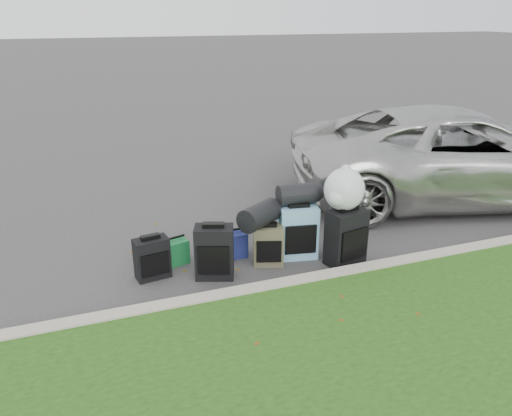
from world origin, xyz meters
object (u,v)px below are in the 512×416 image
object	(u,v)px
suv	(459,154)
suitcase_teal	(298,232)
suitcase_olive	(268,245)
tote_green	(176,252)
suitcase_large_black_left	(214,252)
suitcase_large_black_right	(346,237)
suitcase_small_black	(152,258)
tote_navy	(234,244)

from	to	relation	value
suv	suitcase_teal	size ratio (longest dim) A/B	7.95
suitcase_olive	tote_green	world-z (taller)	suitcase_olive
suitcase_large_black_left	suitcase_olive	distance (m)	0.71
suitcase_large_black_left	suitcase_teal	bearing A→B (deg)	26.72
suitcase_large_black_right	suitcase_large_black_left	bearing A→B (deg)	160.29
suitcase_olive	tote_green	size ratio (longest dim) A/B	1.65
suitcase_large_black_right	suv	bearing A→B (deg)	15.13
suv	suitcase_large_black_left	distance (m)	4.63
suitcase_olive	suitcase_small_black	bearing A→B (deg)	-168.22
tote_green	tote_navy	distance (m)	0.72
suv	suitcase_olive	xyz separation A→B (m)	(-3.74, -1.13, -0.49)
suitcase_large_black_left	suitcase_teal	size ratio (longest dim) A/B	0.94
suitcase_large_black_right	tote_navy	bearing A→B (deg)	140.20
suitcase_large_black_right	tote_green	world-z (taller)	suitcase_large_black_right
suitcase_small_black	suitcase_large_black_left	distance (m)	0.72
suv	tote_navy	bearing A→B (deg)	116.29
suitcase_small_black	suitcase_olive	bearing A→B (deg)	-14.79
suitcase_teal	tote_green	world-z (taller)	suitcase_teal
suv	suitcase_large_black_left	world-z (taller)	suv
suitcase_large_black_left	tote_green	distance (m)	0.63
suitcase_large_black_right	tote_green	size ratio (longest dim) A/B	2.31
suitcase_small_black	suitcase_large_black_right	distance (m)	2.32
suitcase_teal	tote_navy	xyz separation A→B (m)	(-0.75, 0.29, -0.17)
suitcase_small_black	suitcase_teal	world-z (taller)	suitcase_teal
suv	suitcase_teal	xyz separation A→B (m)	(-3.33, -1.07, -0.41)
suv	suitcase_olive	size ratio (longest dim) A/B	10.73
suv	suitcase_olive	distance (m)	3.94
suitcase_olive	tote_navy	world-z (taller)	suitcase_olive
tote_green	suitcase_small_black	bearing A→B (deg)	-157.04
suv	suitcase_large_black_right	xyz separation A→B (m)	(-2.86, -1.44, -0.39)
tote_green	tote_navy	bearing A→B (deg)	-20.51
suv	suitcase_small_black	distance (m)	5.24
suitcase_small_black	tote_green	size ratio (longest dim) A/B	1.61
suv	suitcase_olive	world-z (taller)	suv
suitcase_small_black	suitcase_olive	size ratio (longest dim) A/B	0.98
tote_navy	tote_green	bearing A→B (deg)	173.70
suitcase_olive	suitcase_large_black_right	distance (m)	0.94
suitcase_large_black_left	suitcase_teal	xyz separation A→B (m)	(1.12, 0.14, 0.02)
suitcase_olive	suitcase_teal	distance (m)	0.43
suitcase_olive	suitcase_large_black_right	size ratio (longest dim) A/B	0.71
suitcase_large_black_right	tote_navy	distance (m)	1.39
suv	tote_navy	xyz separation A→B (m)	(-4.07, -0.78, -0.58)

